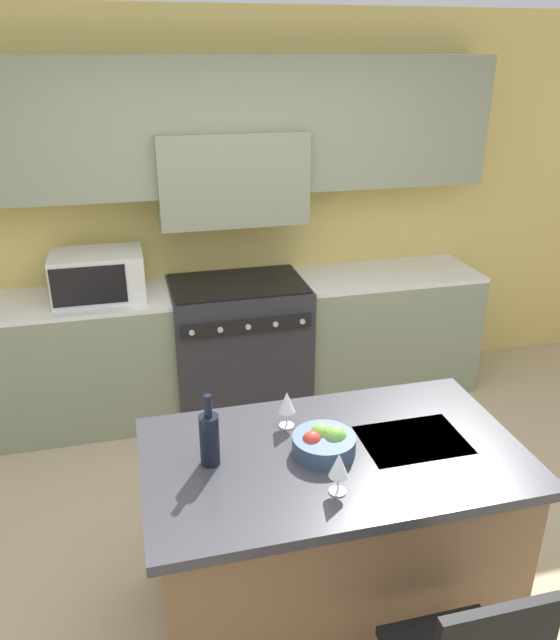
# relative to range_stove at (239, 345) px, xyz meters

# --- Properties ---
(ground_plane) EXTENTS (10.00, 10.00, 0.00)m
(ground_plane) POSITION_rel_range_stove_xyz_m (-0.00, -1.77, -0.48)
(ground_plane) COLOR tan
(back_cabinetry) EXTENTS (10.00, 0.46, 2.70)m
(back_cabinetry) POSITION_rel_range_stove_xyz_m (-0.00, 0.27, 1.12)
(back_cabinetry) COLOR #DBC166
(back_cabinetry) RESTS_ON ground_plane
(back_counter) EXTENTS (3.57, 0.62, 0.93)m
(back_counter) POSITION_rel_range_stove_xyz_m (-0.00, 0.02, -0.01)
(back_counter) COLOR gray
(back_counter) RESTS_ON ground_plane
(range_stove) EXTENTS (0.94, 0.70, 0.95)m
(range_stove) POSITION_rel_range_stove_xyz_m (0.00, 0.00, 0.00)
(range_stove) COLOR #2D2D33
(range_stove) RESTS_ON ground_plane
(microwave) EXTENTS (0.58, 0.41, 0.30)m
(microwave) POSITION_rel_range_stove_xyz_m (-0.92, 0.02, 0.60)
(microwave) COLOR silver
(microwave) RESTS_ON back_counter
(kitchen_island) EXTENTS (1.58, 0.92, 0.89)m
(kitchen_island) POSITION_rel_range_stove_xyz_m (0.04, -1.96, -0.03)
(kitchen_island) COLOR brown
(kitchen_island) RESTS_ON ground_plane
(wine_bottle) EXTENTS (0.08, 0.08, 0.31)m
(wine_bottle) POSITION_rel_range_stove_xyz_m (-0.46, -1.91, 0.53)
(wine_bottle) COLOR black
(wine_bottle) RESTS_ON kitchen_island
(wine_glass_near) EXTENTS (0.07, 0.07, 0.17)m
(wine_glass_near) POSITION_rel_range_stove_xyz_m (-0.03, -2.21, 0.53)
(wine_glass_near) COLOR white
(wine_glass_near) RESTS_ON kitchen_island
(wine_glass_far) EXTENTS (0.07, 0.07, 0.17)m
(wine_glass_far) POSITION_rel_range_stove_xyz_m (-0.10, -1.72, 0.53)
(wine_glass_far) COLOR white
(wine_glass_far) RESTS_ON kitchen_island
(fruit_bowl) EXTENTS (0.26, 0.26, 0.11)m
(fruit_bowl) POSITION_rel_range_stove_xyz_m (-0.00, -1.95, 0.46)
(fruit_bowl) COLOR #384C6B
(fruit_bowl) RESTS_ON kitchen_island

